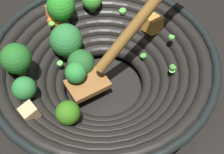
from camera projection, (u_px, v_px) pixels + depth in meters
The scene contains 2 objects.
ground_plane at pixel (104, 89), 0.58m from camera, with size 4.00×4.00×0.00m, color black.
wok at pixel (101, 67), 0.53m from camera, with size 0.38×0.39×0.28m.
Camera 1 is at (-0.17, 0.28, 0.48)m, focal length 49.85 mm.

